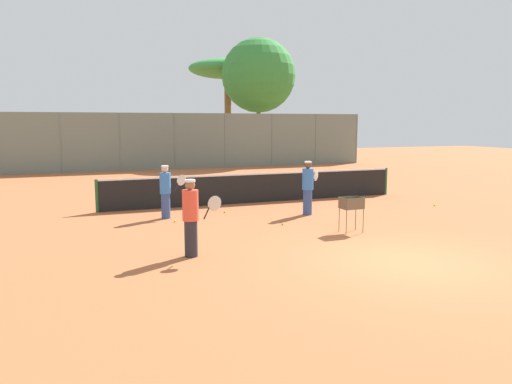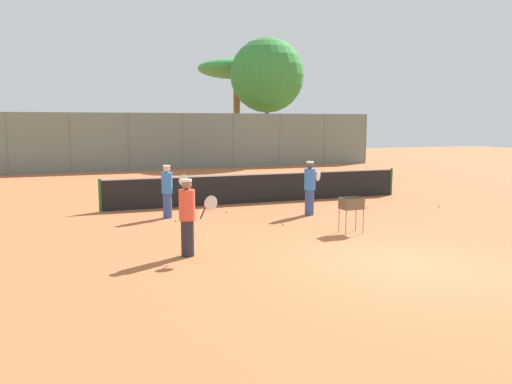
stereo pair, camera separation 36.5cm
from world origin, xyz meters
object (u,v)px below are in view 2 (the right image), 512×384
object	(u,v)px
player_red_cap	(188,216)
player_yellow_shirt	(310,187)
ball_cart	(351,206)
player_white_outfit	(167,191)
tennis_net	(261,187)

from	to	relation	value
player_red_cap	player_yellow_shirt	size ratio (longest dim) A/B	1.00
player_red_cap	ball_cart	xyz separation A→B (m)	(4.50, 0.82, -0.17)
ball_cart	player_yellow_shirt	bearing A→B (deg)	87.64
player_white_outfit	ball_cart	distance (m)	5.56
player_white_outfit	player_red_cap	bearing A→B (deg)	-103.12
player_red_cap	tennis_net	bearing A→B (deg)	88.55
tennis_net	player_white_outfit	distance (m)	4.08
player_yellow_shirt	tennis_net	bearing A→B (deg)	68.12
player_yellow_shirt	ball_cart	bearing A→B (deg)	-126.18
ball_cart	player_white_outfit	bearing A→B (deg)	138.28
player_yellow_shirt	player_red_cap	bearing A→B (deg)	-176.59
player_white_outfit	player_yellow_shirt	size ratio (longest dim) A/B	0.95
player_red_cap	player_yellow_shirt	world-z (taller)	player_yellow_shirt
player_white_outfit	player_yellow_shirt	xyz separation A→B (m)	(4.26, -1.02, 0.04)
player_white_outfit	player_red_cap	distance (m)	4.53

